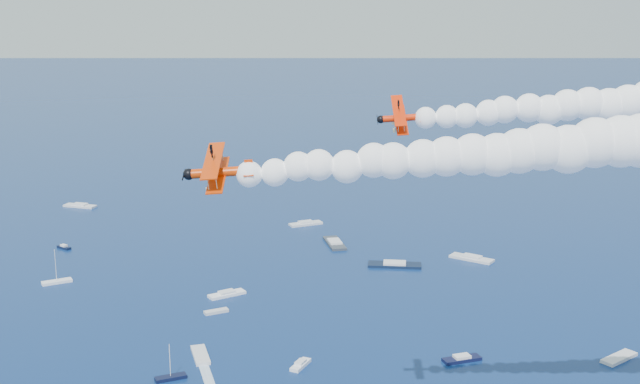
{
  "coord_description": "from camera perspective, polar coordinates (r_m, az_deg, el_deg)",
  "views": [
    {
      "loc": [
        1.45,
        -77.65,
        72.9
      ],
      "look_at": [
        -5.26,
        17.99,
        50.13
      ],
      "focal_mm": 46.35,
      "sensor_mm": 36.0,
      "label": 1
    }
  ],
  "objects": [
    {
      "name": "biplane_lead",
      "position": [
        107.49,
        5.71,
        5.11
      ],
      "size": [
        7.07,
        8.62,
        7.42
      ],
      "primitive_type": null,
      "rotation": [
        -0.45,
        0.07,
        3.19
      ],
      "color": "red"
    },
    {
      "name": "biplane_trail",
      "position": [
        88.43,
        -6.92,
        1.36
      ],
      "size": [
        8.52,
        10.09,
        7.83
      ],
      "primitive_type": null,
      "rotation": [
        -0.28,
        0.07,
        3.2
      ],
      "color": "red"
    },
    {
      "name": "spectator_boats",
      "position": [
        209.23,
        4.3,
        -6.97
      ],
      "size": [
        232.91,
        188.2,
        0.7
      ],
      "color": "black",
      "rests_on": "ground"
    },
    {
      "name": "smoke_trail_trail",
      "position": [
        88.45,
        10.27,
        2.56
      ],
      "size": [
        53.2,
        11.63,
        10.02
      ],
      "primitive_type": null,
      "rotation": [
        0.0,
        0.0,
        3.2
      ],
      "color": "white"
    },
    {
      "name": "smoke_trail_lead",
      "position": [
        112.45,
        19.34,
        5.81
      ],
      "size": [
        53.16,
        11.06,
        10.02
      ],
      "primitive_type": null,
      "rotation": [
        0.0,
        0.0,
        3.19
      ],
      "color": "white"
    }
  ]
}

